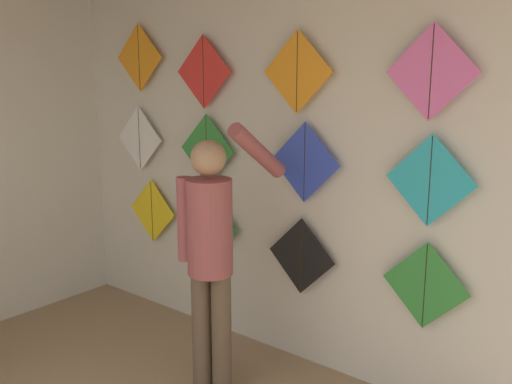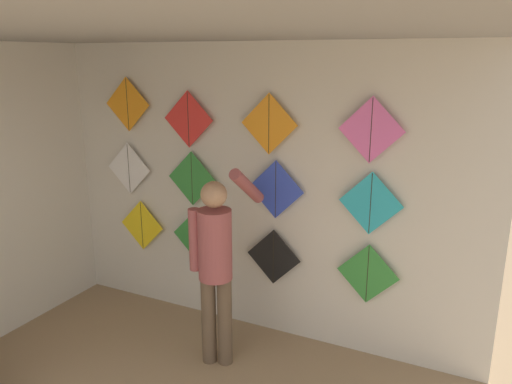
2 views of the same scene
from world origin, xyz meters
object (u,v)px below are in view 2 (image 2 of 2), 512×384
kite_4 (129,169)px  shopkeeper (216,257)px  kite_1 (196,236)px  kite_6 (276,190)px  kite_5 (192,179)px  kite_11 (371,130)px  kite_3 (368,274)px  kite_9 (188,119)px  kite_0 (142,225)px  kite_10 (269,124)px  kite_8 (127,104)px  kite_2 (273,257)px  kite_7 (371,203)px

kite_4 → shopkeeper: bearing=-24.2°
kite_1 → kite_6: kite_6 is taller
kite_5 → kite_11: 1.86m
shopkeeper → kite_3: (1.16, 0.65, -0.19)m
kite_1 → kite_5: (-0.03, 0.00, 0.60)m
kite_1 → kite_9: size_ratio=1.00×
kite_0 → kite_10: kite_10 is taller
kite_8 → kite_10: kite_8 is taller
shopkeeper → kite_4: 1.66m
kite_2 → kite_6: 0.67m
kite_4 → kite_11: kite_11 is taller
kite_3 → kite_10: bearing=180.0°
kite_0 → kite_4: (-0.13, 0.00, 0.62)m
kite_0 → kite_3: size_ratio=1.00×
kite_4 → kite_10: (1.64, 0.00, 0.57)m
kite_1 → kite_11: bearing=0.0°
kite_4 → kite_9: bearing=0.0°
kite_11 → kite_2: bearing=180.0°
kite_8 → kite_1: bearing=0.0°
shopkeeper → kite_0: 1.48m
kite_1 → kite_8: kite_8 is taller
shopkeeper → kite_10: bearing=57.2°
kite_3 → kite_9: 2.22m
kite_0 → kite_6: kite_6 is taller
kite_4 → kite_11: 2.62m
kite_7 → kite_3: bearing=0.0°
shopkeeper → kite_11: bearing=14.0°
kite_5 → kite_10: bearing=0.0°
kite_5 → kite_8: kite_8 is taller
kite_4 → kite_8: kite_8 is taller
kite_0 → kite_1: (0.70, 0.00, -0.01)m
kite_9 → kite_11: size_ratio=1.00×
shopkeeper → kite_2: shopkeeper is taller
kite_1 → kite_11: 2.11m
kite_1 → kite_10: (0.81, 0.00, 1.20)m
shopkeeper → kite_7: 1.39m
kite_2 → kite_1: bearing=180.0°
kite_10 → kite_2: bearing=0.0°
kite_2 → kite_9: 1.56m
kite_10 → kite_11: (0.92, 0.00, 0.00)m
kite_7 → kite_10: bearing=180.0°
kite_2 → kite_7: 1.11m
kite_2 → kite_7: kite_7 is taller
shopkeeper → kite_8: size_ratio=3.23×
kite_2 → kite_0: bearing=180.0°
kite_3 → kite_7: kite_7 is taller
kite_4 → kite_7: 2.59m
shopkeeper → kite_5: shopkeeper is taller
kite_7 → kite_10: size_ratio=1.00×
kite_3 → kite_7: bearing=180.0°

